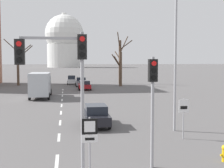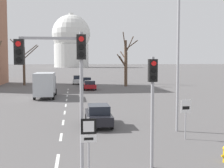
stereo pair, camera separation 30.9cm
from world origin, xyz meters
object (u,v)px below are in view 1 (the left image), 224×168
(speed_limit_sign, at_px, (184,112))
(street_lamp_right, at_px, (170,43))
(traffic_signal_near_right, at_px, (153,91))
(delivery_truck, at_px, (40,84))
(sedan_mid_centre, at_px, (71,80))
(sedan_near_right, at_px, (96,115))
(route_sign_post, at_px, (90,138))
(traffic_signal_centre_tall, at_px, (62,67))
(sedan_near_left, at_px, (81,82))
(sedan_far_left, at_px, (85,85))

(speed_limit_sign, xyz_separation_m, street_lamp_right, (-0.20, 2.09, 4.14))
(traffic_signal_near_right, bearing_deg, delivery_truck, 104.21)
(sedan_mid_centre, height_order, delivery_truck, delivery_truck)
(sedan_near_right, bearing_deg, traffic_signal_near_right, -80.11)
(traffic_signal_near_right, distance_m, speed_limit_sign, 5.82)
(route_sign_post, height_order, sedan_near_right, route_sign_post)
(traffic_signal_centre_tall, relative_size, route_sign_post, 2.32)
(traffic_signal_centre_tall, relative_size, speed_limit_sign, 2.39)
(route_sign_post, xyz_separation_m, sedan_near_right, (1.20, 10.05, -0.91))
(traffic_signal_near_right, height_order, delivery_truck, traffic_signal_near_right)
(speed_limit_sign, bearing_deg, delivery_truck, 114.23)
(street_lamp_right, relative_size, sedan_near_left, 2.16)
(traffic_signal_near_right, distance_m, street_lamp_right, 7.68)
(sedan_far_left, bearing_deg, traffic_signal_near_right, -88.94)
(route_sign_post, relative_size, sedan_far_left, 0.60)
(sedan_mid_centre, bearing_deg, delivery_truck, -100.86)
(route_sign_post, distance_m, sedan_near_left, 44.46)
(speed_limit_sign, height_order, delivery_truck, delivery_truck)
(sedan_near_left, bearing_deg, sedan_near_right, -91.11)
(street_lamp_right, xyz_separation_m, sedan_near_left, (-3.90, 36.70, -4.93))
(speed_limit_sign, relative_size, delivery_truck, 0.33)
(sedan_far_left, bearing_deg, delivery_truck, -121.25)
(sedan_near_right, bearing_deg, route_sign_post, -96.83)
(traffic_signal_centre_tall, height_order, sedan_near_right, traffic_signal_centre_tall)
(traffic_signal_near_right, height_order, sedan_near_right, traffic_signal_near_right)
(traffic_signal_centre_tall, relative_size, sedan_mid_centre, 1.49)
(traffic_signal_centre_tall, bearing_deg, sedan_near_left, 86.23)
(traffic_signal_centre_tall, xyz_separation_m, sedan_near_left, (2.90, 44.01, -3.53))
(route_sign_post, xyz_separation_m, sedan_near_left, (1.87, 44.41, -0.85))
(sedan_far_left, bearing_deg, speed_limit_sign, -83.11)
(traffic_signal_centre_tall, height_order, street_lamp_right, street_lamp_right)
(sedan_near_left, height_order, delivery_truck, delivery_truck)
(speed_limit_sign, xyz_separation_m, sedan_mid_centre, (-5.69, 44.22, -0.77))
(traffic_signal_near_right, height_order, sedan_far_left, traffic_signal_near_right)
(sedan_near_left, bearing_deg, street_lamp_right, -83.94)
(traffic_signal_near_right, bearing_deg, sedan_mid_centre, 92.93)
(traffic_signal_centre_tall, relative_size, sedan_near_left, 1.30)
(traffic_signal_centre_tall, distance_m, sedan_mid_centre, 49.57)
(street_lamp_right, xyz_separation_m, sedan_mid_centre, (-5.49, 42.12, -4.91))
(route_sign_post, relative_size, street_lamp_right, 0.26)
(sedan_mid_centre, bearing_deg, traffic_signal_near_right, -87.07)
(sedan_far_left, distance_m, delivery_truck, 11.72)
(sedan_near_right, relative_size, sedan_mid_centre, 1.11)
(sedan_near_left, relative_size, delivery_truck, 0.61)
(street_lamp_right, bearing_deg, sedan_near_left, 96.06)
(traffic_signal_near_right, xyz_separation_m, sedan_mid_centre, (-2.49, 48.76, -2.50))
(route_sign_post, height_order, speed_limit_sign, route_sign_post)
(sedan_mid_centre, distance_m, delivery_truck, 22.56)
(delivery_truck, bearing_deg, speed_limit_sign, -65.77)
(sedan_mid_centre, bearing_deg, street_lamp_right, -82.57)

